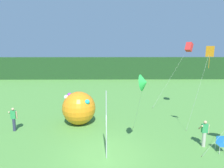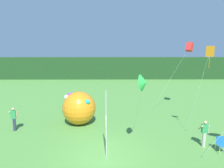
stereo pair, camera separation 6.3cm
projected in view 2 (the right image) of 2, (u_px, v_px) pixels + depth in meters
ground_plane at (105, 155)px, 11.75m from camera, size 120.00×120.00×0.00m
distant_treeline at (109, 68)px, 39.66m from camera, size 80.00×2.40×4.14m
banner_flag at (106, 125)px, 11.38m from camera, size 0.06×1.03×3.83m
person_near_banner at (204, 133)px, 12.55m from camera, size 0.55×0.48×1.68m
person_mid_field at (14, 118)px, 14.98m from camera, size 0.55×0.48×1.76m
inflatable_balloon at (79, 108)px, 16.25m from camera, size 2.64×2.64×2.64m
folding_chair at (221, 143)px, 12.05m from camera, size 0.51×0.51×0.89m
kite_orange_diamond_0 at (208, 58)px, 12.73m from camera, size 0.81×1.69×6.16m
kite_red_box_1 at (189, 47)px, 18.60m from camera, size 3.37×1.52×6.55m
kite_green_delta_2 at (144, 83)px, 11.04m from camera, size 0.81×4.52×4.70m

